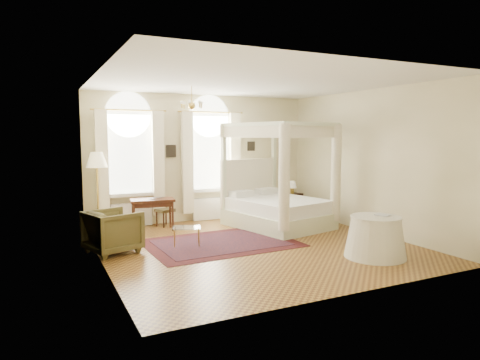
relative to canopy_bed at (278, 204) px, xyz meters
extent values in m
plane|color=olive|center=(-1.37, -1.34, -0.58)|extent=(6.00, 6.00, 0.00)
plane|color=#FEEEC1|center=(-1.37, 1.66, 1.07)|extent=(6.00, 0.00, 6.00)
plane|color=#FEEEC1|center=(-1.37, -4.34, 1.07)|extent=(6.00, 0.00, 6.00)
plane|color=#FEEEC1|center=(-4.37, -1.34, 1.07)|extent=(0.00, 6.00, 6.00)
plane|color=#FEEEC1|center=(1.63, -1.34, 1.07)|extent=(0.00, 6.00, 6.00)
plane|color=white|center=(-1.37, -1.34, 2.72)|extent=(6.00, 6.00, 0.00)
cube|color=white|center=(-3.27, 1.63, 1.22)|extent=(1.10, 0.04, 1.90)
cylinder|color=white|center=(-3.27, 1.63, 2.17)|extent=(1.10, 0.04, 1.10)
cube|color=white|center=(-3.27, 1.54, 0.23)|extent=(1.32, 0.24, 0.08)
cube|color=white|center=(-3.94, 1.46, 0.97)|extent=(0.28, 0.14, 2.60)
cube|color=white|center=(-2.60, 1.46, 0.97)|extent=(0.28, 0.14, 2.60)
cube|color=white|center=(-3.27, 1.56, -0.28)|extent=(1.00, 0.12, 0.58)
cube|color=white|center=(-1.17, 1.63, 1.22)|extent=(1.10, 0.04, 1.90)
cylinder|color=white|center=(-1.17, 1.63, 2.17)|extent=(1.10, 0.04, 1.10)
cube|color=white|center=(-1.17, 1.54, 0.23)|extent=(1.32, 0.24, 0.08)
cube|color=white|center=(-1.84, 1.46, 0.97)|extent=(0.28, 0.14, 2.60)
cube|color=white|center=(-0.50, 1.46, 0.97)|extent=(0.28, 0.14, 2.60)
cube|color=white|center=(-1.17, 1.56, -0.28)|extent=(1.00, 0.12, 0.58)
cylinder|color=#B2903B|center=(-2.27, -0.14, 2.52)|extent=(0.02, 0.02, 0.40)
sphere|color=#B2903B|center=(-2.27, -0.14, 2.30)|extent=(0.16, 0.16, 0.16)
sphere|color=#FAEFC3|center=(-2.05, -0.14, 2.37)|extent=(0.07, 0.07, 0.07)
sphere|color=#FAEFC3|center=(-2.16, 0.05, 2.37)|extent=(0.07, 0.07, 0.07)
sphere|color=#FAEFC3|center=(-2.38, 0.05, 2.37)|extent=(0.07, 0.07, 0.07)
sphere|color=#FAEFC3|center=(-2.49, -0.14, 2.37)|extent=(0.07, 0.07, 0.07)
sphere|color=#FAEFC3|center=(-2.38, -0.33, 2.37)|extent=(0.07, 0.07, 0.07)
sphere|color=#FAEFC3|center=(-2.16, -0.33, 2.37)|extent=(0.07, 0.07, 0.07)
cube|color=black|center=(-2.22, 1.63, 1.27)|extent=(0.26, 0.03, 0.32)
cube|color=black|center=(0.08, 1.63, 1.37)|extent=(0.22, 0.03, 0.26)
cube|color=beige|center=(0.00, 0.01, -0.38)|extent=(2.32, 2.64, 0.39)
cube|color=white|center=(0.00, 0.01, -0.03)|extent=(2.19, 2.51, 0.30)
cube|color=white|center=(-0.25, 1.08, 0.40)|extent=(1.82, 0.50, 1.31)
cube|color=beige|center=(-1.08, 0.87, 0.67)|extent=(0.12, 0.12, 2.50)
cube|color=beige|center=(0.59, 1.26, 0.67)|extent=(0.12, 0.12, 2.50)
cube|color=beige|center=(-0.60, -1.23, 0.67)|extent=(0.12, 0.12, 2.50)
cube|color=beige|center=(1.08, -0.84, 0.67)|extent=(0.12, 0.12, 2.50)
cube|color=beige|center=(-0.25, 1.06, 1.92)|extent=(1.82, 0.50, 0.09)
cube|color=beige|center=(0.24, -1.04, 1.92)|extent=(1.82, 0.50, 0.09)
cube|color=beige|center=(-0.84, -0.18, 1.92)|extent=(0.60, 2.25, 0.09)
cube|color=beige|center=(0.83, 0.21, 1.92)|extent=(0.60, 2.25, 0.09)
cube|color=white|center=(-0.25, 1.06, 1.77)|extent=(1.88, 0.47, 0.30)
cube|color=white|center=(0.24, -1.04, 1.77)|extent=(1.88, 0.47, 0.30)
cube|color=white|center=(-0.84, -0.18, 1.77)|extent=(0.57, 2.30, 0.30)
cube|color=white|center=(0.83, 0.21, 1.77)|extent=(0.57, 2.30, 0.30)
cylinder|color=white|center=(-0.60, -1.23, 0.78)|extent=(0.24, 0.24, 2.28)
cylinder|color=white|center=(1.08, -0.84, 0.78)|extent=(0.24, 0.24, 2.28)
cube|color=#3B1C10|center=(1.33, 1.36, -0.29)|extent=(0.50, 0.47, 0.58)
cylinder|color=#B2903B|center=(1.27, 1.35, 0.09)|extent=(0.11, 0.11, 0.18)
cone|color=#FAEFC3|center=(1.27, 1.35, 0.27)|extent=(0.25, 0.25, 0.20)
cube|color=#3B1C10|center=(-2.89, 0.94, 0.15)|extent=(1.07, 0.66, 0.06)
cube|color=#3B1C10|center=(-2.89, 0.94, 0.06)|extent=(0.96, 0.55, 0.10)
cylinder|color=#3B1C10|center=(-3.30, 1.20, -0.23)|extent=(0.05, 0.05, 0.71)
cylinder|color=#3B1C10|center=(-2.43, 1.07, -0.23)|extent=(0.05, 0.05, 0.71)
cylinder|color=#3B1C10|center=(-3.36, 0.80, -0.23)|extent=(0.05, 0.05, 0.71)
cylinder|color=#3B1C10|center=(-2.48, 0.67, -0.23)|extent=(0.05, 0.05, 0.71)
imported|color=black|center=(-2.81, 0.97, 0.19)|extent=(0.37, 0.26, 0.03)
cube|color=#4E4421|center=(-2.50, 1.29, -0.18)|extent=(0.49, 0.49, 0.08)
cylinder|color=#3B1C10|center=(-2.59, 1.10, -0.40)|extent=(0.04, 0.04, 0.36)
cylinder|color=#3B1C10|center=(-2.32, 1.20, -0.40)|extent=(0.04, 0.04, 0.36)
cylinder|color=#3B1C10|center=(-2.69, 1.37, -0.40)|extent=(0.04, 0.04, 0.36)
cylinder|color=#3B1C10|center=(-2.42, 1.47, -0.40)|extent=(0.04, 0.04, 0.36)
imported|color=#4B4320|center=(-4.07, -0.64, -0.16)|extent=(1.15, 1.13, 0.83)
cube|color=white|center=(-2.62, -0.75, -0.20)|extent=(0.66, 0.55, 0.02)
cylinder|color=#B2903B|center=(-2.91, -0.82, -0.39)|extent=(0.02, 0.02, 0.38)
cylinder|color=#B2903B|center=(-2.44, -0.98, -0.39)|extent=(0.02, 0.02, 0.38)
cylinder|color=#B2903B|center=(-2.81, -0.52, -0.39)|extent=(0.02, 0.02, 0.38)
cylinder|color=#B2903B|center=(-2.34, -0.67, -0.39)|extent=(0.02, 0.02, 0.38)
cylinder|color=#B2903B|center=(-4.07, 1.36, -0.56)|extent=(0.33, 0.33, 0.03)
cylinder|color=#B2903B|center=(-4.07, 1.36, 0.24)|extent=(0.04, 0.04, 1.64)
cone|color=#FAEFC3|center=(-4.07, 1.36, 1.11)|extent=(0.48, 0.48, 0.35)
cube|color=#461012|center=(-1.92, -0.87, -0.57)|extent=(3.13, 2.31, 0.01)
cube|color=black|center=(-1.92, -0.87, -0.57)|extent=(2.64, 1.81, 0.01)
cone|color=white|center=(0.26, -3.06, -0.22)|extent=(1.12, 1.12, 0.73)
cylinder|color=white|center=(0.26, -3.06, 0.17)|extent=(0.92, 0.92, 0.04)
imported|color=black|center=(0.33, -3.09, 0.20)|extent=(0.26, 0.30, 0.02)
camera|label=1|loc=(-5.37, -8.94, 1.68)|focal=32.00mm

